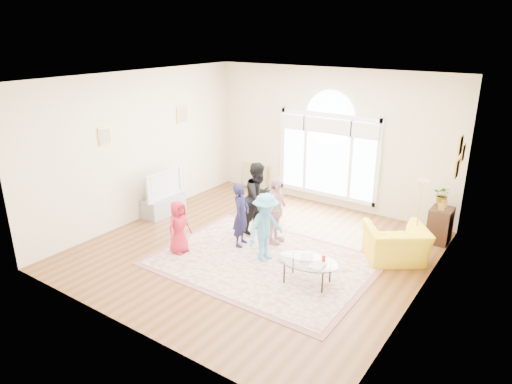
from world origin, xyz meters
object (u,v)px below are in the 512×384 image
Objects in this scene: coffee_table at (308,262)px; armchair at (396,244)px; television at (162,183)px; area_rug at (263,262)px; tv_console at (164,205)px.

coffee_table is 1.08× the size of armchair.
television reaches higher than armchair.
area_rug is 3.29m from television.
area_rug is 3.23× the size of television.
coffee_table is (4.15, -0.82, 0.19)m from tv_console.
area_rug is 2.41m from armchair.
tv_console is 5.14m from armchair.
coffee_table is (1.00, -0.19, 0.39)m from area_rug.
armchair reaches higher than coffee_table.
tv_console is 0.53m from television.
television is 1.00× the size of coffee_table.
area_rug is at bearing -11.40° from television.
tv_console is at bearing 168.62° from area_rug.
coffee_table is 1.85m from armchair.
area_rug is at bearing -11.38° from tv_console.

